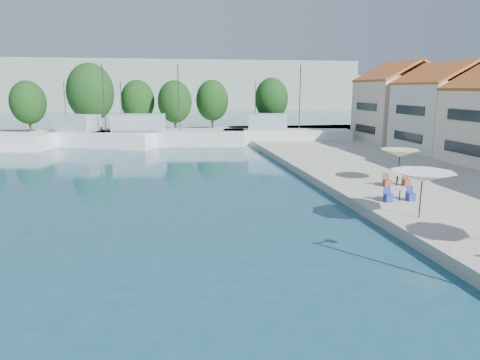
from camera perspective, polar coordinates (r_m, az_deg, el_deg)
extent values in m
cube|color=#A69E96|center=(65.60, -12.99, 5.96)|extent=(90.00, 16.00, 0.60)
cube|color=gray|center=(160.19, -19.60, 11.76)|extent=(180.00, 40.00, 16.00)
cube|color=gray|center=(183.70, 4.09, 11.74)|extent=(140.00, 40.00, 12.00)
cube|color=silver|center=(49.45, 25.65, 7.62)|extent=(8.00, 8.50, 7.00)
pyramid|color=#BD602A|center=(49.43, 26.22, 13.74)|extent=(8.40, 8.80, 1.80)
cube|color=beige|center=(56.99, 20.41, 8.73)|extent=(8.60, 8.50, 7.50)
pyramid|color=#BD602A|center=(57.01, 20.83, 14.30)|extent=(9.00, 8.80, 1.80)
cube|color=white|center=(55.68, -18.72, 5.01)|extent=(15.92, 10.58, 2.20)
cube|color=#8C9FAD|center=(56.86, -20.84, 7.12)|extent=(5.62, 4.90, 2.00)
cylinder|color=#2D2D2D|center=(54.47, -17.70, 10.32)|extent=(0.12, 0.12, 8.00)
cylinder|color=#2D2D2D|center=(57.71, -22.26, 9.07)|extent=(0.10, 0.10, 6.00)
cube|color=silver|center=(55.16, -10.13, 5.40)|extent=(20.87, 8.30, 2.20)
cube|color=#8C9FAD|center=(55.50, -13.35, 7.48)|extent=(6.64, 4.94, 2.00)
cylinder|color=#2D2D2D|center=(54.54, -8.19, 10.76)|extent=(0.12, 0.12, 8.00)
cylinder|color=#2D2D2D|center=(55.85, -15.51, 9.45)|extent=(0.10, 0.10, 6.00)
cube|color=silver|center=(55.63, 6.18, 5.57)|extent=(16.60, 7.75, 2.20)
cube|color=#8C9FAD|center=(55.36, 3.71, 7.77)|extent=(5.43, 4.23, 2.00)
cylinder|color=#2D2D2D|center=(55.40, 7.99, 10.79)|extent=(0.12, 0.12, 8.00)
cylinder|color=#2D2D2D|center=(55.25, 2.05, 9.85)|extent=(0.10, 0.10, 6.00)
cylinder|color=#3F2B19|center=(71.22, -26.22, 7.10)|extent=(0.36, 0.36, 3.36)
ellipsoid|color=black|center=(71.10, -26.43, 9.25)|extent=(5.11, 5.11, 6.39)
cylinder|color=#3F2B19|center=(68.25, -19.11, 7.98)|extent=(0.36, 0.36, 4.49)
ellipsoid|color=black|center=(68.14, -19.32, 10.98)|extent=(6.82, 6.82, 8.52)
cylinder|color=#3F2B19|center=(70.00, -13.38, 7.96)|extent=(0.36, 0.36, 3.43)
ellipsoid|color=black|center=(69.88, -13.49, 10.21)|extent=(5.22, 5.22, 6.53)
cylinder|color=#3F2B19|center=(67.13, -8.62, 7.97)|extent=(0.36, 0.36, 3.39)
ellipsoid|color=black|center=(67.00, -8.69, 10.29)|extent=(5.16, 5.16, 6.44)
cylinder|color=#3F2B19|center=(70.53, -3.70, 8.30)|extent=(0.36, 0.36, 3.45)
ellipsoid|color=black|center=(70.40, -3.73, 10.54)|extent=(5.24, 5.24, 6.56)
cylinder|color=#3F2B19|center=(72.24, 4.17, 8.45)|extent=(0.36, 0.36, 3.63)
ellipsoid|color=black|center=(72.11, 4.21, 10.75)|extent=(5.51, 5.51, 6.89)
cylinder|color=black|center=(23.03, 22.97, -1.81)|extent=(0.06, 0.06, 2.35)
cone|color=silver|center=(22.84, 23.16, 0.44)|extent=(3.13, 3.13, 0.50)
cylinder|color=black|center=(31.38, 20.41, 1.78)|extent=(0.06, 0.06, 2.26)
cone|color=beige|center=(31.25, 20.53, 3.37)|extent=(2.63, 2.63, 0.50)
cylinder|color=black|center=(26.14, 20.52, -1.87)|extent=(0.06, 0.06, 0.74)
cylinder|color=beige|center=(26.06, 20.58, -1.08)|extent=(0.70, 0.70, 0.04)
cube|color=navy|center=(26.53, 21.80, -2.09)|extent=(0.42, 0.42, 0.46)
cube|color=navy|center=(25.82, 19.15, -2.26)|extent=(0.42, 0.42, 0.46)
cylinder|color=black|center=(30.18, 20.16, -0.06)|extent=(0.06, 0.06, 0.74)
cylinder|color=beige|center=(30.11, 20.21, 0.63)|extent=(0.70, 0.70, 0.04)
cube|color=brown|center=(30.56, 21.28, -0.26)|extent=(0.42, 0.42, 0.46)
cube|color=brown|center=(29.86, 18.98, -0.37)|extent=(0.42, 0.42, 0.46)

